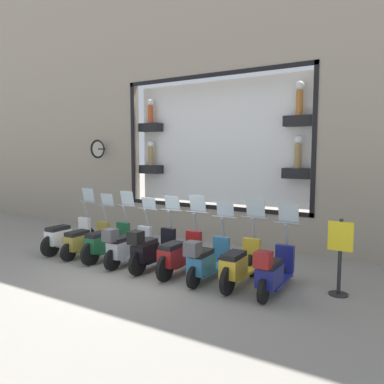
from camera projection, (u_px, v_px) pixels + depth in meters
name	position (u px, v px, depth m)	size (l,w,h in m)	color
ground_plane	(139.00, 272.00, 8.43)	(120.00, 120.00, 0.00)	gray
building_facade	(215.00, 68.00, 10.97)	(1.24, 36.00, 10.06)	gray
scooter_navy_0	(273.00, 271.00, 7.06)	(1.79, 0.61, 1.63)	black
scooter_yellow_1	(240.00, 264.00, 7.50)	(1.81, 0.61, 1.70)	black
scooter_teal_2	(206.00, 260.00, 7.80)	(1.79, 0.60, 1.57)	black
scooter_red_3	(179.00, 254.00, 8.24)	(1.81, 0.60, 1.69)	black
scooter_black_4	(151.00, 249.00, 8.55)	(1.81, 0.61, 1.63)	black
scooter_silver_5	(127.00, 246.00, 8.92)	(1.80, 0.60, 1.54)	black
scooter_green_6	(106.00, 242.00, 9.35)	(1.81, 0.60, 1.67)	black
scooter_olive_7	(86.00, 240.00, 9.72)	(1.79, 0.61, 1.56)	black
scooter_white_8	(67.00, 236.00, 10.10)	(1.81, 0.61, 1.68)	black
shop_sign_post	(340.00, 255.00, 6.99)	(0.36, 0.45, 1.46)	#232326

